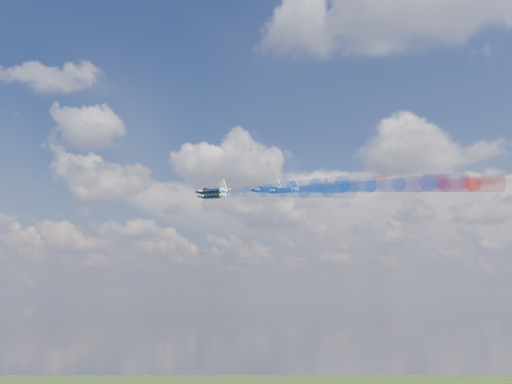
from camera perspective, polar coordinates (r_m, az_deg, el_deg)
The scene contains 16 objects.
jet_lead at distance 165.51m, azimuth -4.17°, elevation -0.43°, with size 9.10×11.37×3.03m, color black, non-canonical shape.
trail_lead at distance 148.57m, azimuth 1.96°, elevation -0.16°, with size 3.79×37.62×3.79m, color white, non-canonical shape.
jet_inner_left at distance 149.27m, azimuth -4.24°, elevation -0.38°, with size 9.10×11.37×3.03m, color black, non-canonical shape.
trail_inner_left at distance 132.42m, azimuth 2.62°, elevation -0.07°, with size 3.79×37.62×3.79m, color blue, non-canonical shape.
jet_inner_right at distance 163.40m, azimuth 0.97°, elevation 0.26°, with size 9.10×11.37×3.03m, color black, non-canonical shape.
trail_inner_right at distance 148.14m, azimuth 7.71°, elevation 0.61°, with size 3.79×37.62×3.79m, color red, non-canonical shape.
jet_outer_left at distance 134.82m, azimuth -4.31°, elevation 0.07°, with size 9.10×11.37×3.03m, color black, non-canonical shape.
trail_outer_left at distance 118.08m, azimuth 3.39°, elevation 0.49°, with size 3.79×37.62×3.79m, color blue, non-canonical shape.
jet_center_third at distance 149.40m, azimuth 1.02°, elevation 0.22°, with size 9.10×11.37×3.03m, color black, non-canonical shape.
trail_center_third at distance 134.27m, azimuth 8.46°, elevation 0.60°, with size 3.79×37.62×3.79m, color white, non-canonical shape.
jet_outer_right at distance 162.59m, azimuth 5.82°, elevation 0.40°, with size 9.10×11.37×3.03m, color black, non-canonical shape.
trail_outer_right at distance 149.02m, azimuth 13.02°, elevation 0.76°, with size 3.79×37.62×3.79m, color red, non-canonical shape.
jet_rear_left at distance 134.82m, azimuth 2.50°, elevation 0.14°, with size 9.10×11.37×3.03m, color black, non-canonical shape.
trail_rear_left at distance 120.34m, azimuth 11.01°, elevation 0.56°, with size 3.79×37.62×3.79m, color blue, non-canonical shape.
jet_rear_right at distance 150.62m, azimuth 7.43°, elevation 0.10°, with size 9.10×11.37×3.03m, color black, non-canonical shape.
trail_rear_right at distance 137.73m, azimuth 15.40°, elevation 0.46°, with size 3.79×37.62×3.79m, color red, non-canonical shape.
Camera 1 is at (47.02, -157.49, 129.64)m, focal length 41.46 mm.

